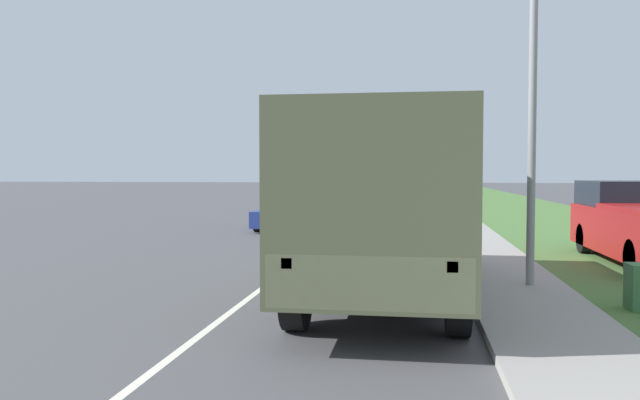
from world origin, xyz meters
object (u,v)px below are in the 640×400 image
car_nearest_ahead (288,212)px  car_third_ahead (404,193)px  military_truck (384,200)px  car_fourth_ahead (367,187)px  lamp_post (523,4)px  car_second_ahead (332,198)px

car_nearest_ahead → car_third_ahead: (3.97, 22.59, -0.00)m
military_truck → car_third_ahead: military_truck is taller
car_third_ahead → car_fourth_ahead: car_fourth_ahead is taller
military_truck → lamp_post: bearing=22.1°
military_truck → car_nearest_ahead: size_ratio=1.76×
military_truck → car_second_ahead: (-4.25, 25.69, -1.02)m
car_third_ahead → car_fourth_ahead: bearing=107.6°
car_third_ahead → lamp_post: size_ratio=0.58×
military_truck → lamp_post: (2.34, 0.95, 3.37)m
military_truck → car_third_ahead: (-0.20, 34.98, -1.03)m
military_truck → car_fourth_ahead: military_truck is taller
military_truck → car_second_ahead: military_truck is taller
car_nearest_ahead → military_truck: bearing=-71.4°
car_fourth_ahead → car_nearest_ahead: bearing=-90.8°
car_second_ahead → lamp_post: bearing=-75.1°
car_second_ahead → car_fourth_ahead: (0.57, 20.25, 0.15)m
military_truck → car_fourth_ahead: size_ratio=1.92×
car_third_ahead → lamp_post: (2.55, -34.03, 4.40)m
car_second_ahead → car_third_ahead: (4.05, 9.29, -0.00)m
military_truck → car_third_ahead: bearing=90.3°
car_second_ahead → car_fourth_ahead: 20.26m
car_nearest_ahead → car_third_ahead: car_nearest_ahead is taller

